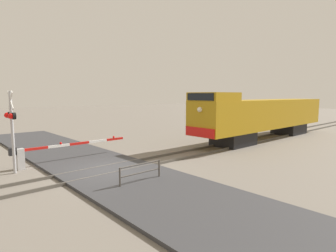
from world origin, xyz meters
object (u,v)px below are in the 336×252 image
(guard_railing, at_px, (141,171))
(locomotive, at_px, (264,115))
(crossing_signal, at_px, (11,122))
(crossing_gate, at_px, (41,152))

(guard_railing, bearing_deg, locomotive, 100.13)
(crossing_signal, bearing_deg, guard_railing, 33.80)
(locomotive, relative_size, crossing_signal, 4.29)
(crossing_signal, xyz_separation_m, guard_railing, (5.63, 3.77, -1.98))
(crossing_signal, xyz_separation_m, crossing_gate, (-0.59, 1.48, -1.81))
(locomotive, bearing_deg, guard_railing, -79.87)
(locomotive, bearing_deg, crossing_signal, -98.35)
(locomotive, height_order, guard_railing, locomotive)
(crossing_signal, bearing_deg, crossing_gate, 111.66)
(crossing_gate, relative_size, guard_railing, 3.11)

